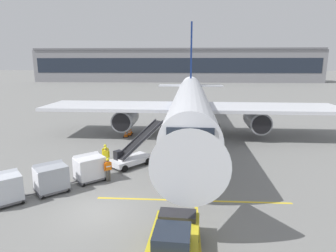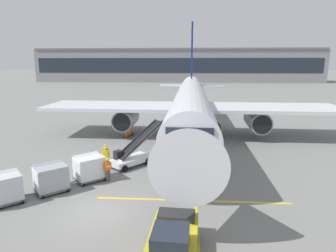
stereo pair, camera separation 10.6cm
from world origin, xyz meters
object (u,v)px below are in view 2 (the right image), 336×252
(safety_cone_wingtip, at_px, (130,132))
(baggage_cart_third, at_px, (3,188))
(ground_crew_by_loader, at_px, (106,153))
(pushback_tug, at_px, (172,242))
(safety_cone_engine_keepout, at_px, (126,134))
(ground_crew_marshaller, at_px, (106,156))
(safety_cone_nose_mark, at_px, (131,131))
(baggage_cart_second, at_px, (51,177))
(baggage_cart_lead, at_px, (89,167))
(ground_crew_by_carts, at_px, (108,168))
(belt_loader, at_px, (132,154))
(parked_airplane, at_px, (191,103))

(safety_cone_wingtip, bearing_deg, baggage_cart_third, -104.05)
(ground_crew_by_loader, bearing_deg, pushback_tug, -62.06)
(ground_crew_by_loader, bearing_deg, safety_cone_engine_keepout, 91.28)
(ground_crew_marshaller, relative_size, safety_cone_engine_keepout, 2.58)
(safety_cone_nose_mark, bearing_deg, ground_crew_by_loader, -90.39)
(baggage_cart_second, relative_size, pushback_tug, 0.57)
(safety_cone_engine_keepout, bearing_deg, pushback_tug, -72.95)
(baggage_cart_second, xyz_separation_m, baggage_cart_third, (-2.09, -1.77, 0.00))
(baggage_cart_lead, bearing_deg, safety_cone_wingtip, 88.79)
(ground_crew_by_carts, bearing_deg, ground_crew_marshaller, 107.93)
(baggage_cart_second, bearing_deg, pushback_tug, -37.01)
(belt_loader, xyz_separation_m, baggage_cart_third, (-6.48, -7.12, 0.07))
(ground_crew_by_loader, bearing_deg, baggage_cart_third, -120.69)
(baggage_cart_lead, xyz_separation_m, safety_cone_wingtip, (0.28, 13.28, -0.65))
(belt_loader, height_order, baggage_cart_second, belt_loader)
(belt_loader, distance_m, safety_cone_wingtip, 10.18)
(parked_airplane, relative_size, baggage_cart_lead, 16.85)
(parked_airplane, bearing_deg, belt_loader, -115.28)
(baggage_cart_second, bearing_deg, safety_cone_nose_mark, 82.21)
(safety_cone_nose_mark, bearing_deg, baggage_cart_lead, -91.29)
(baggage_cart_second, relative_size, ground_crew_by_loader, 1.47)
(parked_airplane, distance_m, baggage_cart_lead, 15.80)
(belt_loader, bearing_deg, parked_airplane, 64.72)
(pushback_tug, bearing_deg, ground_crew_by_loader, 117.94)
(baggage_cart_lead, bearing_deg, safety_cone_nose_mark, 88.71)
(belt_loader, relative_size, baggage_cart_lead, 1.81)
(pushback_tug, bearing_deg, baggage_cart_third, 156.68)
(pushback_tug, bearing_deg, ground_crew_by_carts, 121.57)
(ground_crew_by_carts, bearing_deg, pushback_tug, -58.43)
(baggage_cart_lead, distance_m, safety_cone_nose_mark, 14.18)
(parked_airplane, height_order, baggage_cart_third, parked_airplane)
(belt_loader, distance_m, baggage_cart_third, 9.63)
(pushback_tug, height_order, safety_cone_nose_mark, pushback_tug)
(ground_crew_marshaller, bearing_deg, safety_cone_nose_mark, 90.80)
(baggage_cart_lead, relative_size, baggage_cart_third, 1.00)
(baggage_cart_second, bearing_deg, safety_cone_engine_keepout, 82.40)
(ground_crew_by_carts, relative_size, safety_cone_wingtip, 2.43)
(parked_airplane, height_order, safety_cone_nose_mark, parked_airplane)
(baggage_cart_second, height_order, ground_crew_marshaller, baggage_cart_second)
(pushback_tug, relative_size, safety_cone_wingtip, 6.30)
(ground_crew_by_loader, height_order, ground_crew_marshaller, same)
(ground_crew_by_loader, distance_m, safety_cone_wingtip, 9.94)
(ground_crew_marshaller, bearing_deg, ground_crew_by_loader, 109.29)
(pushback_tug, bearing_deg, safety_cone_wingtip, 105.86)
(ground_crew_marshaller, distance_m, safety_cone_wingtip, 10.62)
(belt_loader, relative_size, ground_crew_by_carts, 2.67)
(belt_loader, relative_size, baggage_cart_second, 1.81)
(baggage_cart_third, height_order, ground_crew_by_loader, baggage_cart_third)
(ground_crew_by_loader, height_order, safety_cone_engine_keepout, ground_crew_by_loader)
(belt_loader, height_order, safety_cone_wingtip, belt_loader)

